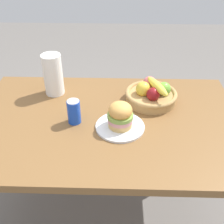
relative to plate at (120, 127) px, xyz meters
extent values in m
plane|color=slate|center=(-0.07, 0.07, -0.76)|extent=(8.00, 8.00, 0.00)
cube|color=brown|center=(-0.07, 0.07, -0.03)|extent=(1.40, 0.90, 0.04)
cylinder|color=brown|center=(-0.69, 0.44, -0.40)|extent=(0.07, 0.07, 0.71)
cylinder|color=brown|center=(0.55, 0.44, -0.40)|extent=(0.07, 0.07, 0.71)
cylinder|color=white|center=(0.00, 0.00, 0.00)|extent=(0.24, 0.24, 0.01)
cylinder|color=#DBAD60|center=(0.00, 0.00, 0.02)|extent=(0.12, 0.12, 0.03)
cylinder|color=pink|center=(0.00, 0.00, 0.05)|extent=(0.12, 0.12, 0.02)
cylinder|color=#84A84C|center=(0.00, 0.00, 0.07)|extent=(0.13, 0.13, 0.02)
ellipsoid|color=#DF9F4D|center=(0.00, 0.00, 0.10)|extent=(0.12, 0.12, 0.08)
cylinder|color=blue|center=(-0.23, 0.04, 0.05)|extent=(0.07, 0.07, 0.12)
cylinder|color=silver|center=(-0.23, 0.04, 0.12)|extent=(0.06, 0.06, 0.00)
cylinder|color=tan|center=(0.17, 0.25, 0.02)|extent=(0.28, 0.28, 0.05)
torus|color=tan|center=(0.17, 0.25, 0.04)|extent=(0.29, 0.29, 0.02)
sphere|color=#6BAD38|center=(0.24, 0.25, 0.07)|extent=(0.08, 0.08, 0.08)
sphere|color=#D16066|center=(0.17, 0.32, 0.07)|extent=(0.08, 0.08, 0.08)
sphere|color=gold|center=(0.12, 0.25, 0.07)|extent=(0.08, 0.08, 0.08)
sphere|color=maroon|center=(0.18, 0.20, 0.07)|extent=(0.07, 0.07, 0.07)
ellipsoid|color=yellow|center=(0.20, 0.23, 0.10)|extent=(0.13, 0.21, 0.05)
cylinder|color=white|center=(-0.39, 0.32, 0.11)|extent=(0.11, 0.11, 0.24)
camera|label=1|loc=(-0.01, -1.09, 0.85)|focal=44.71mm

